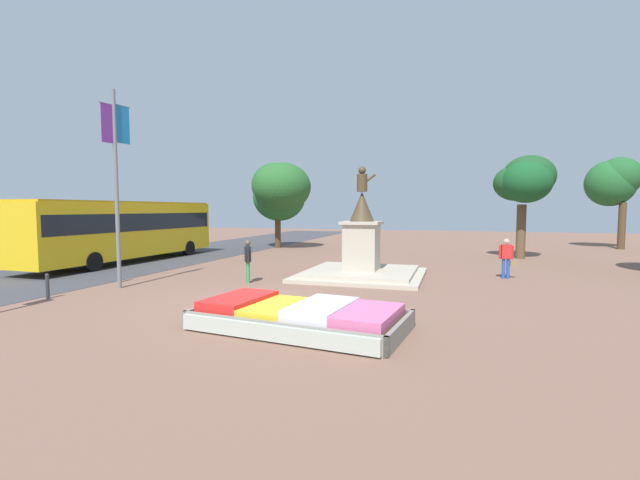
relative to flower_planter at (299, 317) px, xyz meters
name	(u,v)px	position (x,y,z in m)	size (l,w,h in m)	color
ground_plane	(255,303)	(-2.20, 2.17, -0.28)	(92.54, 92.54, 0.00)	brown
street_asphalt_strip	(0,285)	(-12.75, 2.17, -0.28)	(7.31, 80.98, 0.01)	#3D3D42
flower_planter	(299,317)	(0.00, 0.00, 0.00)	(5.26, 3.11, 0.64)	#38281C
statue_monument	(362,256)	(-0.20, 8.12, 0.59)	(5.06, 5.06, 4.59)	#B4AA95
banner_pole	(116,179)	(-7.97, 2.99, 3.61)	(0.26, 1.24, 7.01)	slate
city_bus	(126,227)	(-13.14, 9.18, 1.58)	(2.57, 11.97, 3.23)	gold
pedestrian_with_handbag	(507,256)	(5.55, 9.41, 0.64)	(0.73, 0.28, 1.63)	#264CA5
pedestrian_near_planter	(248,258)	(-4.05, 5.34, 0.67)	(0.39, 0.50, 1.64)	#338C4C
kerb_bollard_mid_a	(47,285)	(-8.78, 0.81, 0.14)	(0.12, 0.12, 0.81)	#2D2D33
kerb_bollard_mid_b	(119,270)	(-8.89, 3.97, 0.20)	(0.15, 0.15, 0.91)	slate
park_tree_far_left	(524,181)	(7.18, 17.03, 4.12)	(3.28, 3.19, 5.84)	brown
park_tree_behind_statue	(279,190)	(-8.66, 19.39, 3.91)	(4.64, 4.82, 6.20)	#4C3823
park_tree_street_side	(614,181)	(14.33, 26.29, 4.52)	(3.56, 3.24, 6.51)	#4C3823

